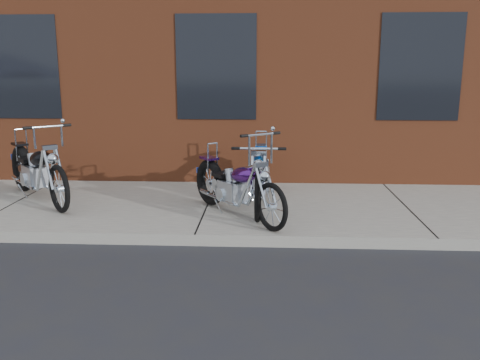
{
  "coord_description": "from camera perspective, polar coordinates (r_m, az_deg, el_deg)",
  "views": [
    {
      "loc": [
        0.88,
        -6.01,
        2.18
      ],
      "look_at": [
        0.53,
        0.8,
        0.68
      ],
      "focal_mm": 38.0,
      "sensor_mm": 36.0,
      "label": 1
    }
  ],
  "objects": [
    {
      "name": "ground",
      "position": [
        6.45,
        -5.09,
        -7.41
      ],
      "size": [
        120.0,
        120.0,
        0.0
      ],
      "primitive_type": "plane",
      "color": "#25262E",
      "rests_on": "ground"
    },
    {
      "name": "chopper_blue",
      "position": [
        7.68,
        2.25,
        0.36
      ],
      "size": [
        0.58,
        2.39,
        1.04
      ],
      "rotation": [
        0.0,
        0.0,
        -1.59
      ],
      "color": "black",
      "rests_on": "sidewalk"
    },
    {
      "name": "sidewalk",
      "position": [
        7.85,
        -3.59,
        -3.19
      ],
      "size": [
        22.0,
        3.0,
        0.15
      ],
      "primitive_type": "cube",
      "color": "gray",
      "rests_on": "ground"
    },
    {
      "name": "chopper_purple",
      "position": [
        7.08,
        -0.47,
        -0.94
      ],
      "size": [
        1.4,
        1.82,
        1.23
      ],
      "rotation": [
        0.0,
        0.0,
        -0.93
      ],
      "color": "black",
      "rests_on": "sidewalk"
    },
    {
      "name": "chopper_third",
      "position": [
        8.53,
        -21.78,
        0.76
      ],
      "size": [
        1.73,
        1.88,
        1.24
      ],
      "rotation": [
        0.0,
        0.0,
        -0.83
      ],
      "color": "black",
      "rests_on": "sidewalk"
    }
  ]
}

